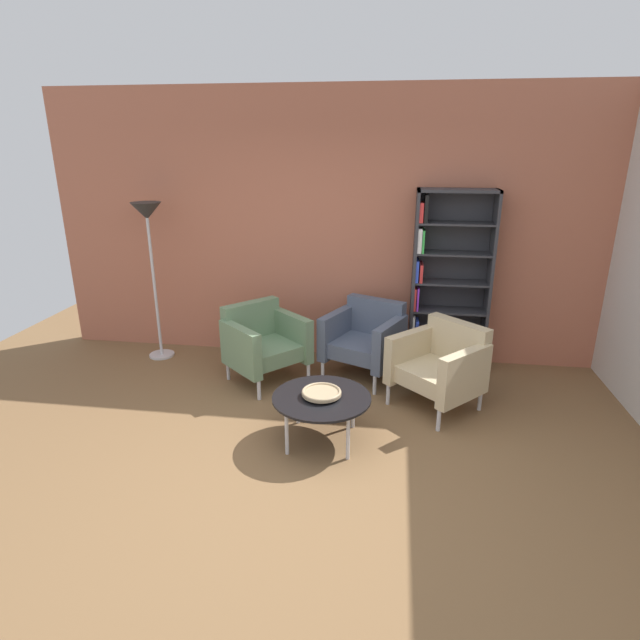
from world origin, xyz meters
The scene contains 9 objects.
ground_plane centered at (0.00, 0.00, 0.00)m, with size 8.32×8.32×0.00m, color brown.
brick_back_panel centered at (0.00, 2.46, 1.45)m, with size 6.40×0.12×2.90m, color #B2664C.
bookshelf_tall centered at (1.16, 2.26, 0.96)m, with size 0.80×0.30×1.90m.
coffee_table_low centered at (0.09, 0.55, 0.37)m, with size 0.80×0.80×0.40m.
decorative_bowl centered at (0.09, 0.55, 0.43)m, with size 0.32×0.32×0.05m.
armchair_spare_guest centered at (1.08, 1.31, 0.41)m, with size 0.95×0.95×0.78m.
armchair_near_window centered at (0.36, 1.89, 0.41)m, with size 0.91×0.88×0.78m.
armchair_corner_red centered at (-0.66, 1.63, 0.41)m, with size 0.95×0.95×0.78m.
floor_lamp_torchiere centered at (-1.99, 2.05, 1.45)m, with size 0.32×0.32×1.74m.
Camera 1 is at (0.61, -3.12, 2.33)m, focal length 28.94 mm.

